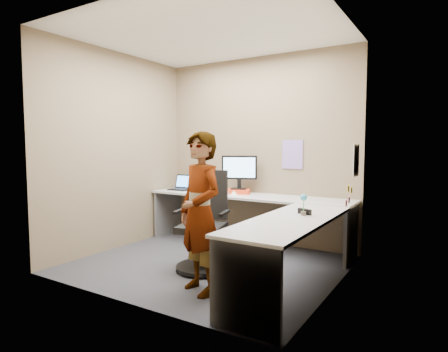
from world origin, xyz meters
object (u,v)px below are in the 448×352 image
Objects in this scene: monitor at (239,169)px; person at (200,213)px; desk at (255,214)px; office_chair at (204,230)px.

monitor is 0.31× the size of person.
monitor reaches higher than desk.
desk is at bearing -70.24° from monitor.
person reaches higher than office_chair.
office_chair is (0.22, -1.22, -0.62)m from monitor.
desk is 1.03m from monitor.
desk is at bearing 39.15° from office_chair.
person is (-0.02, -1.12, 0.19)m from desk.
desk is 1.92× the size of person.
desk is 2.67× the size of office_chair.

